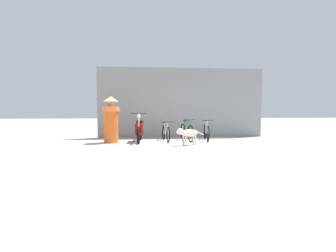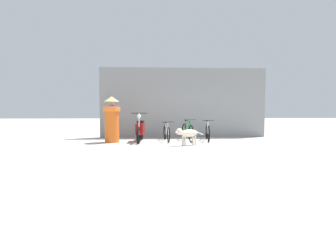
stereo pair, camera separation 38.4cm
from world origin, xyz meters
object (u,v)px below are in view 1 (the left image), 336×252
(motorcycle, at_px, (140,130))
(person_in_robes, at_px, (111,119))
(bicycle_1, at_px, (187,132))
(bicycle_0, at_px, (166,133))
(stray_dog, at_px, (188,133))
(bicycle_2, at_px, (206,132))

(motorcycle, distance_m, person_in_robes, 1.16)
(bicycle_1, bearing_deg, bicycle_0, -102.67)
(motorcycle, bearing_deg, stray_dog, 56.78)
(motorcycle, height_order, person_in_robes, person_in_robes)
(bicycle_1, distance_m, person_in_robes, 3.01)
(stray_dog, relative_size, person_in_robes, 0.61)
(bicycle_1, bearing_deg, motorcycle, -94.27)
(stray_dog, bearing_deg, bicycle_2, -150.47)
(bicycle_1, xyz_separation_m, stray_dog, (-0.18, -1.36, 0.07))
(bicycle_0, xyz_separation_m, person_in_robes, (-2.11, -0.34, 0.57))
(bicycle_2, xyz_separation_m, person_in_robes, (-3.78, -0.35, 0.55))
(stray_dog, height_order, person_in_robes, person_in_robes)
(bicycle_2, height_order, person_in_robes, person_in_robes)
(bicycle_1, bearing_deg, stray_dog, -15.71)
(bicycle_0, bearing_deg, stray_dog, 19.89)
(motorcycle, xyz_separation_m, stray_dog, (1.70, -1.23, -0.04))
(person_in_robes, bearing_deg, motorcycle, 153.69)
(person_in_robes, bearing_deg, bicycle_2, 151.25)
(stray_dog, bearing_deg, person_in_robes, -46.65)
(bicycle_2, relative_size, stray_dog, 1.62)
(person_in_robes, bearing_deg, stray_dog, 124.56)
(bicycle_2, relative_size, motorcycle, 0.88)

